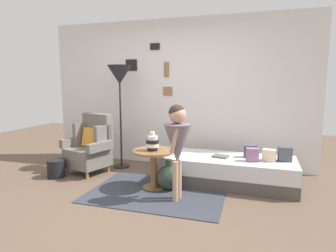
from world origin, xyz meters
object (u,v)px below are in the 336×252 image
Objects in this scene: armchair at (91,146)px; person_child at (177,139)px; daybed at (228,170)px; vase_striped at (152,143)px; demijohn_near at (169,177)px; floor_lamp at (120,79)px; side_table at (154,161)px; magazine_basket at (56,168)px; book_on_daybed at (221,156)px.

armchair is 0.79× the size of person_child.
person_child reaches higher than daybed.
vase_striped is (1.25, -0.44, 0.22)m from armchair.
floor_lamp is at bearing 144.47° from demijohn_near.
side_table is at bearing 71.36° from vase_striped.
vase_striped is 0.94× the size of magazine_basket.
daybed is 7.26× the size of vase_striped.
side_table is at bearing -152.54° from book_on_daybed.
vase_striped is at bearing -0.84° from magazine_basket.
armchair reaches higher than magazine_basket.
armchair is 3.46× the size of magazine_basket.
magazine_basket is (-1.63, 0.02, -0.52)m from vase_striped.
vase_striped is at bearing 145.80° from person_child.
person_child reaches higher than vase_striped.
vase_striped is at bearing -151.38° from book_on_daybed.
daybed is 8.73× the size of book_on_daybed.
armchair is 1.56m from demijohn_near.
armchair is 1.24m from floor_lamp.
person_child reaches higher than armchair.
daybed is 1.15m from person_child.
daybed reaches higher than magazine_basket.
vase_striped is at bearing -152.54° from daybed.
side_table is 1.66m from magazine_basket.
demijohn_near reaches higher than daybed.
floor_lamp is 2.14m from book_on_daybed.
vase_striped is 0.54m from person_child.
vase_striped is 1.52m from floor_lamp.
magazine_basket is (-0.74, -0.81, -1.41)m from floor_lamp.
armchair reaches higher than side_table.
armchair is 0.54× the size of floor_lamp.
demijohn_near is at bearing -145.87° from book_on_daybed.
person_child is at bearing -8.81° from magazine_basket.
armchair reaches higher than demijohn_near.
side_table is 0.26m from vase_striped.
demijohn_near is (-0.76, -0.48, -0.02)m from daybed.
armchair is 0.63m from magazine_basket.
book_on_daybed is at bearing 1.21° from armchair.
book_on_daybed is (-0.11, -0.03, 0.22)m from daybed.
book_on_daybed is 2.57m from magazine_basket.
side_table is 0.31m from demijohn_near.
vase_striped is at bearing -43.13° from floor_lamp.
person_child is (0.43, -0.32, 0.39)m from side_table.
person_child is (-0.56, -0.81, 0.59)m from daybed.
person_child is 2.19m from magazine_basket.
armchair is at bearing -178.01° from daybed.
armchair is 0.50× the size of daybed.
book_on_daybed is at bearing 10.33° from magazine_basket.
person_child is 0.97m from book_on_daybed.
magazine_basket is at bearing -179.60° from demijohn_near.
daybed is 6.86× the size of magazine_basket.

